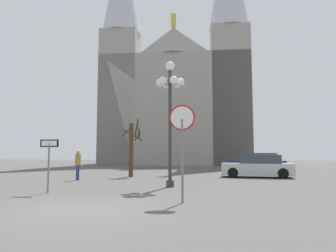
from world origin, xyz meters
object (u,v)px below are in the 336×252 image
at_px(cathedral, 176,89).
at_px(pedestrian_walking, 78,162).
at_px(street_lamp, 170,97).
at_px(parked_car_far_silver, 258,167).
at_px(parked_car_near_navy, 256,163).
at_px(one_way_arrow_sign, 49,157).
at_px(stop_sign, 182,133).
at_px(bare_tree, 132,147).

height_order(cathedral, pedestrian_walking, cathedral).
xyz_separation_m(street_lamp, parked_car_far_silver, (4.55, 6.55, -3.47)).
xyz_separation_m(cathedral, parked_car_near_navy, (9.20, -15.27, -9.76)).
height_order(parked_car_near_navy, pedestrian_walking, pedestrian_walking).
relative_size(one_way_arrow_sign, parked_car_near_navy, 0.45).
distance_m(stop_sign, pedestrian_walking, 9.84).
xyz_separation_m(street_lamp, parked_car_near_navy, (5.05, 12.46, -3.42)).
bearing_deg(bare_tree, parked_car_near_navy, 39.32).
bearing_deg(stop_sign, one_way_arrow_sign, 166.26).
bearing_deg(one_way_arrow_sign, stop_sign, -13.74).
xyz_separation_m(stop_sign, parked_car_far_silver, (3.38, 10.88, -1.50)).
height_order(street_lamp, bare_tree, street_lamp).
height_order(one_way_arrow_sign, parked_car_far_silver, one_way_arrow_sign).
relative_size(cathedral, bare_tree, 8.90).
bearing_deg(pedestrian_walking, cathedral, 86.17).
xyz_separation_m(street_lamp, pedestrian_walking, (-5.84, 2.48, -3.11)).
relative_size(one_way_arrow_sign, street_lamp, 0.35).
height_order(street_lamp, parked_car_far_silver, street_lamp).
height_order(one_way_arrow_sign, street_lamp, street_lamp).
distance_m(street_lamp, bare_tree, 6.84).
height_order(bare_tree, parked_car_far_silver, bare_tree).
bearing_deg(cathedral, stop_sign, -80.56).
xyz_separation_m(one_way_arrow_sign, street_lamp, (4.27, 3.00, 2.76)).
bearing_deg(one_way_arrow_sign, bare_tree, 85.09).
bearing_deg(street_lamp, parked_car_near_navy, 67.94).
relative_size(parked_car_near_navy, pedestrian_walking, 2.69).
distance_m(parked_car_far_silver, pedestrian_walking, 11.17).
bearing_deg(street_lamp, pedestrian_walking, 156.99).
distance_m(stop_sign, one_way_arrow_sign, 5.66).
xyz_separation_m(one_way_arrow_sign, pedestrian_walking, (-1.57, 5.48, -0.35)).
bearing_deg(parked_car_near_navy, bare_tree, -140.68).
xyz_separation_m(stop_sign, parked_car_near_navy, (3.88, 16.78, -1.45)).
bearing_deg(pedestrian_walking, parked_car_far_silver, 21.37).
xyz_separation_m(cathedral, street_lamp, (4.15, -27.73, -6.34)).
bearing_deg(parked_car_near_navy, one_way_arrow_sign, -121.09).
height_order(bare_tree, pedestrian_walking, bare_tree).
bearing_deg(bare_tree, stop_sign, -64.15).
bearing_deg(cathedral, bare_tree, -88.44).
height_order(cathedral, bare_tree, cathedral).
distance_m(bare_tree, pedestrian_walking, 3.84).
relative_size(parked_car_far_silver, pedestrian_walking, 2.60).
relative_size(cathedral, parked_car_near_navy, 7.35).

